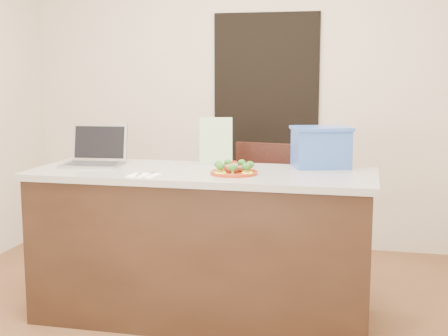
% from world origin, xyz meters
% --- Properties ---
extents(ground, '(4.00, 4.00, 0.00)m').
position_xyz_m(ground, '(0.00, 0.00, 0.00)').
color(ground, brown).
rests_on(ground, ground).
extents(room_shell, '(4.00, 4.00, 4.00)m').
position_xyz_m(room_shell, '(0.00, 0.00, 1.62)').
color(room_shell, white).
rests_on(room_shell, ground).
extents(doorway, '(0.90, 0.02, 2.00)m').
position_xyz_m(doorway, '(0.10, 1.98, 1.00)').
color(doorway, black).
rests_on(doorway, ground).
extents(island, '(2.06, 0.76, 0.92)m').
position_xyz_m(island, '(0.00, 0.25, 0.46)').
color(island, black).
rests_on(island, ground).
extents(plate, '(0.27, 0.27, 0.02)m').
position_xyz_m(plate, '(0.21, 0.16, 0.93)').
color(plate, maroon).
rests_on(plate, island).
extents(meatballs, '(0.11, 0.11, 0.04)m').
position_xyz_m(meatballs, '(0.21, 0.16, 0.96)').
color(meatballs, brown).
rests_on(meatballs, plate).
extents(broccoli, '(0.23, 0.23, 0.04)m').
position_xyz_m(broccoli, '(0.21, 0.16, 0.97)').
color(broccoli, '#1D5015').
rests_on(broccoli, plate).
extents(pepper_rings, '(0.25, 0.25, 0.01)m').
position_xyz_m(pepper_rings, '(0.21, 0.16, 0.94)').
color(pepper_rings, '#E9F419').
rests_on(pepper_rings, plate).
extents(napkin, '(0.17, 0.17, 0.01)m').
position_xyz_m(napkin, '(-0.27, -0.01, 0.92)').
color(napkin, white).
rests_on(napkin, island).
extents(fork, '(0.03, 0.13, 0.00)m').
position_xyz_m(fork, '(-0.29, -0.01, 0.93)').
color(fork, '#B2B3B7').
rests_on(fork, napkin).
extents(knife, '(0.02, 0.21, 0.01)m').
position_xyz_m(knife, '(-0.24, -0.03, 0.93)').
color(knife, white).
rests_on(knife, napkin).
extents(yogurt_bottle, '(0.04, 0.04, 0.08)m').
position_xyz_m(yogurt_bottle, '(0.22, 0.16, 0.95)').
color(yogurt_bottle, silver).
rests_on(yogurt_bottle, island).
extents(laptop, '(0.38, 0.32, 0.26)m').
position_xyz_m(laptop, '(-0.72, 0.34, 0.99)').
color(laptop, '#A4A3A8').
rests_on(laptop, island).
extents(leaflet, '(0.21, 0.09, 0.30)m').
position_xyz_m(leaflet, '(0.02, 0.54, 1.07)').
color(leaflet, silver).
rests_on(leaflet, island).
extents(blue_box, '(0.41, 0.35, 0.25)m').
position_xyz_m(blue_box, '(0.68, 0.54, 1.05)').
color(blue_box, '#2F54AB').
rests_on(blue_box, island).
extents(chair, '(0.50, 0.51, 1.01)m').
position_xyz_m(chair, '(0.26, 0.93, 0.57)').
color(chair, black).
rests_on(chair, ground).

